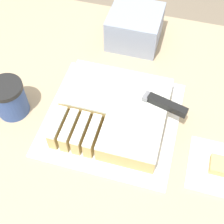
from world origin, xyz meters
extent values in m
plane|color=#7F705B|center=(0.00, 0.00, 0.00)|extent=(8.00, 8.00, 0.00)
cube|color=tan|center=(0.00, 0.00, 0.47)|extent=(1.40, 1.10, 0.94)
cube|color=white|center=(0.02, 0.04, 0.94)|extent=(0.38, 0.36, 0.01)
cube|color=tan|center=(0.02, 0.09, 0.97)|extent=(0.30, 0.17, 0.05)
cube|color=white|center=(0.02, 0.09, 1.00)|extent=(0.30, 0.17, 0.01)
cube|color=tan|center=(0.09, -0.05, 0.97)|extent=(0.16, 0.11, 0.05)
cube|color=white|center=(0.09, -0.05, 1.00)|extent=(0.16, 0.11, 0.01)
cube|color=tan|center=(-0.11, -0.05, 0.97)|extent=(0.02, 0.10, 0.05)
cube|color=white|center=(-0.11, -0.05, 1.00)|extent=(0.02, 0.10, 0.01)
cube|color=tan|center=(-0.08, -0.05, 0.97)|extent=(0.02, 0.10, 0.05)
cube|color=white|center=(-0.08, -0.05, 1.00)|extent=(0.02, 0.10, 0.01)
cube|color=tan|center=(-0.05, -0.05, 0.97)|extent=(0.02, 0.10, 0.05)
cube|color=white|center=(-0.05, -0.05, 1.00)|extent=(0.02, 0.10, 0.01)
cube|color=tan|center=(-0.01, -0.05, 0.97)|extent=(0.02, 0.10, 0.05)
cube|color=white|center=(-0.01, -0.05, 1.00)|extent=(0.02, 0.10, 0.01)
cube|color=silver|center=(0.00, 0.11, 1.01)|extent=(0.22, 0.08, 0.00)
cube|color=slate|center=(0.10, 0.09, 1.01)|extent=(0.02, 0.03, 0.02)
cube|color=black|center=(0.16, 0.07, 1.02)|extent=(0.11, 0.05, 0.02)
cylinder|color=#334C8C|center=(-0.27, -0.01, 0.99)|extent=(0.09, 0.09, 0.10)
cylinder|color=black|center=(-0.27, -0.01, 1.04)|extent=(0.10, 0.10, 0.01)
cube|color=white|center=(0.33, -0.04, 0.94)|extent=(0.16, 0.16, 0.01)
cube|color=tan|center=(0.33, -0.04, 0.96)|extent=(0.05, 0.05, 0.02)
cube|color=#8C99B2|center=(0.00, 0.39, 1.00)|extent=(0.17, 0.17, 0.11)
camera|label=1|loc=(0.15, -0.45, 1.69)|focal=50.00mm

